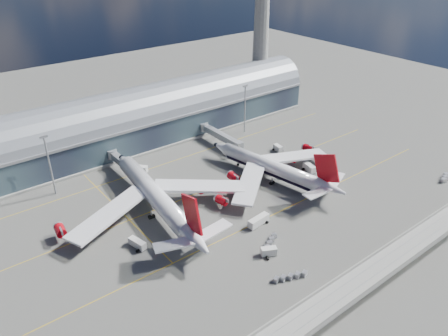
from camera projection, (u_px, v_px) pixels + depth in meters
ground at (237, 211)px, 165.58m from camera, size 500.00×500.00×0.00m
taxi_lines at (203, 188)px, 180.88m from camera, size 200.00×80.12×0.01m
terminal at (137, 121)px, 214.15m from camera, size 200.00×30.00×28.00m
control_tower at (262, 16)px, 244.10m from camera, size 19.00×19.00×103.00m
guideway at (359, 282)px, 124.95m from camera, size 220.00×8.50×7.20m
floodlight_mast_left at (50, 164)px, 170.18m from camera, size 3.00×0.70×25.70m
floodlight_mast_right at (245, 108)px, 224.07m from camera, size 3.00×0.70×25.70m
airliner_left at (157, 198)px, 161.49m from camera, size 73.51×77.30×23.55m
airliner_right at (273, 168)px, 184.16m from camera, size 64.00×66.97×21.32m
jet_bridge_left at (123, 163)px, 188.89m from camera, size 4.40×28.00×7.25m
jet_bridge_right at (219, 135)px, 214.87m from camera, size 4.40×32.00×7.25m
service_truck_0 at (137, 244)px, 146.26m from camera, size 3.82×7.20×2.84m
service_truck_1 at (269, 251)px, 142.59m from camera, size 5.62×4.44×2.96m
service_truck_2 at (259, 221)px, 157.25m from camera, size 9.21×3.53×3.26m
service_truck_3 at (309, 168)px, 192.40m from camera, size 3.93×7.11×3.25m
service_truck_4 at (278, 148)px, 210.16m from camera, size 3.19×5.38×2.94m
service_truck_5 at (140, 169)px, 191.45m from camera, size 6.12×6.80×3.21m
cargo_train_0 at (271, 241)px, 148.30m from camera, size 8.69×5.37×1.51m
cargo_train_1 at (290, 277)px, 133.23m from camera, size 11.33×5.56×1.54m
cargo_train_2 at (445, 178)px, 186.17m from camera, size 8.02×4.03×1.77m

